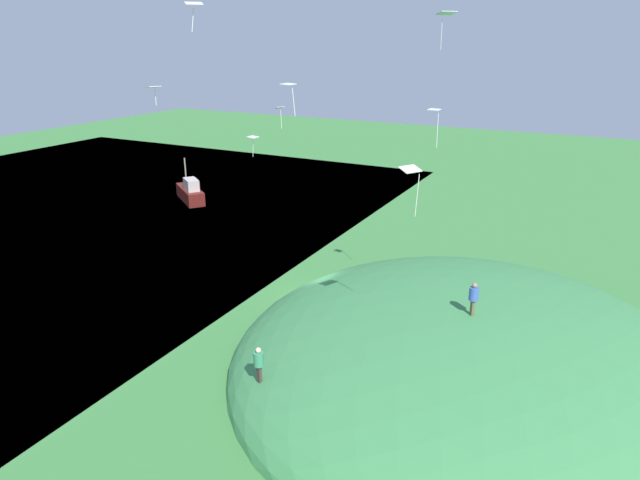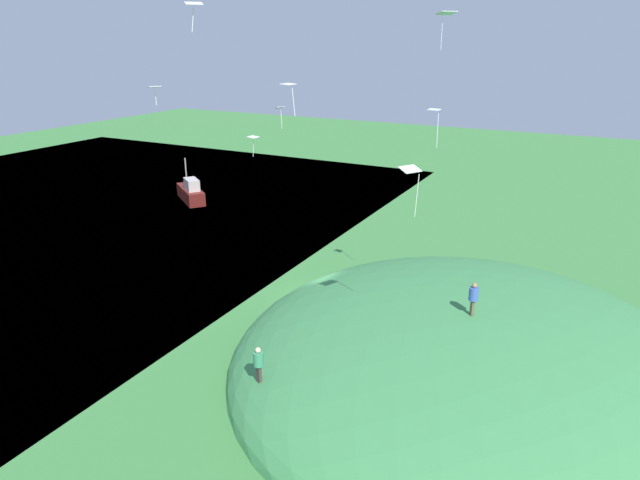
{
  "view_description": "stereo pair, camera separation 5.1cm",
  "coord_description": "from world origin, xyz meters",
  "px_view_note": "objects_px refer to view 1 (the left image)",
  "views": [
    {
      "loc": [
        15.72,
        -29.42,
        16.13
      ],
      "look_at": [
        1.72,
        -2.51,
        5.21
      ],
      "focal_mm": 31.36,
      "sensor_mm": 36.0,
      "label": 1
    },
    {
      "loc": [
        15.76,
        -29.4,
        16.13
      ],
      "look_at": [
        1.72,
        -2.51,
        5.21
      ],
      "focal_mm": 31.36,
      "sensor_mm": 36.0,
      "label": 2
    }
  ],
  "objects_px": {
    "person_walking_path": "(259,361)",
    "boat_on_lake": "(190,192)",
    "kite_3": "(435,114)",
    "person_with_child": "(474,295)",
    "kite_1": "(154,88)",
    "kite_4": "(280,109)",
    "kite_7": "(253,138)",
    "kite_0": "(194,5)",
    "kite_2": "(289,87)",
    "kite_8": "(411,173)",
    "kite_6": "(446,15)"
  },
  "relations": [
    {
      "from": "person_walking_path",
      "to": "kite_4",
      "type": "height_order",
      "value": "kite_4"
    },
    {
      "from": "kite_2",
      "to": "kite_8",
      "type": "distance_m",
      "value": 6.83
    },
    {
      "from": "person_walking_path",
      "to": "kite_1",
      "type": "relative_size",
      "value": 1.57
    },
    {
      "from": "boat_on_lake",
      "to": "kite_1",
      "type": "bearing_deg",
      "value": -16.06
    },
    {
      "from": "kite_1",
      "to": "kite_6",
      "type": "height_order",
      "value": "kite_6"
    },
    {
      "from": "person_walking_path",
      "to": "kite_3",
      "type": "xyz_separation_m",
      "value": [
        3.64,
        12.59,
        9.66
      ]
    },
    {
      "from": "person_with_child",
      "to": "kite_8",
      "type": "relative_size",
      "value": 0.77
    },
    {
      "from": "person_with_child",
      "to": "kite_6",
      "type": "relative_size",
      "value": 0.79
    },
    {
      "from": "person_walking_path",
      "to": "kite_6",
      "type": "relative_size",
      "value": 0.79
    },
    {
      "from": "person_walking_path",
      "to": "kite_1",
      "type": "xyz_separation_m",
      "value": [
        -10.93,
        6.61,
        10.94
      ]
    },
    {
      "from": "kite_6",
      "to": "kite_8",
      "type": "relative_size",
      "value": 0.98
    },
    {
      "from": "kite_1",
      "to": "kite_6",
      "type": "relative_size",
      "value": 0.5
    },
    {
      "from": "kite_0",
      "to": "kite_2",
      "type": "xyz_separation_m",
      "value": [
        5.71,
        -0.71,
        -3.6
      ]
    },
    {
      "from": "person_with_child",
      "to": "kite_1",
      "type": "height_order",
      "value": "kite_1"
    },
    {
      "from": "kite_1",
      "to": "kite_7",
      "type": "height_order",
      "value": "kite_1"
    },
    {
      "from": "boat_on_lake",
      "to": "kite_4",
      "type": "relative_size",
      "value": 3.58
    },
    {
      "from": "boat_on_lake",
      "to": "kite_2",
      "type": "relative_size",
      "value": 3.81
    },
    {
      "from": "boat_on_lake",
      "to": "person_with_child",
      "type": "xyz_separation_m",
      "value": [
        33.65,
        -18.77,
        3.38
      ]
    },
    {
      "from": "boat_on_lake",
      "to": "kite_2",
      "type": "distance_m",
      "value": 35.76
    },
    {
      "from": "boat_on_lake",
      "to": "kite_6",
      "type": "height_order",
      "value": "kite_6"
    },
    {
      "from": "boat_on_lake",
      "to": "person_walking_path",
      "type": "distance_m",
      "value": 37.06
    },
    {
      "from": "person_with_child",
      "to": "kite_2",
      "type": "xyz_separation_m",
      "value": [
        -8.51,
        -3.0,
        9.8
      ]
    },
    {
      "from": "kite_0",
      "to": "kite_1",
      "type": "distance_m",
      "value": 6.15
    },
    {
      "from": "kite_4",
      "to": "boat_on_lake",
      "type": "bearing_deg",
      "value": 152.18
    },
    {
      "from": "kite_7",
      "to": "person_with_child",
      "type": "bearing_deg",
      "value": -23.14
    },
    {
      "from": "person_with_child",
      "to": "kite_8",
      "type": "distance_m",
      "value": 7.59
    },
    {
      "from": "kite_6",
      "to": "kite_7",
      "type": "bearing_deg",
      "value": -170.06
    },
    {
      "from": "boat_on_lake",
      "to": "person_walking_path",
      "type": "relative_size",
      "value": 3.2
    },
    {
      "from": "kite_1",
      "to": "person_with_child",
      "type": "bearing_deg",
      "value": 3.02
    },
    {
      "from": "kite_4",
      "to": "kite_0",
      "type": "bearing_deg",
      "value": -77.16
    },
    {
      "from": "person_walking_path",
      "to": "kite_8",
      "type": "relative_size",
      "value": 0.77
    },
    {
      "from": "kite_2",
      "to": "kite_0",
      "type": "bearing_deg",
      "value": 172.93
    },
    {
      "from": "kite_2",
      "to": "kite_4",
      "type": "distance_m",
      "value": 15.79
    },
    {
      "from": "person_walking_path",
      "to": "boat_on_lake",
      "type": "bearing_deg",
      "value": 158.11
    },
    {
      "from": "person_with_child",
      "to": "kite_3",
      "type": "distance_m",
      "value": 10.22
    },
    {
      "from": "kite_8",
      "to": "kite_4",
      "type": "bearing_deg",
      "value": 138.03
    },
    {
      "from": "boat_on_lake",
      "to": "kite_6",
      "type": "relative_size",
      "value": 2.53
    },
    {
      "from": "kite_1",
      "to": "kite_7",
      "type": "distance_m",
      "value": 9.55
    },
    {
      "from": "person_walking_path",
      "to": "kite_8",
      "type": "height_order",
      "value": "kite_8"
    },
    {
      "from": "kite_2",
      "to": "kite_4",
      "type": "height_order",
      "value": "kite_2"
    },
    {
      "from": "kite_3",
      "to": "person_with_child",
      "type": "bearing_deg",
      "value": -51.35
    },
    {
      "from": "kite_4",
      "to": "kite_6",
      "type": "bearing_deg",
      "value": -0.59
    },
    {
      "from": "kite_4",
      "to": "kite_7",
      "type": "relative_size",
      "value": 1.05
    },
    {
      "from": "kite_0",
      "to": "kite_6",
      "type": "xyz_separation_m",
      "value": [
        9.09,
        12.17,
        -0.21
      ]
    },
    {
      "from": "kite_3",
      "to": "kite_7",
      "type": "bearing_deg",
      "value": 169.25
    },
    {
      "from": "kite_1",
      "to": "kite_4",
      "type": "xyz_separation_m",
      "value": [
        1.54,
        10.98,
        -2.25
      ]
    },
    {
      "from": "kite_3",
      "to": "boat_on_lake",
      "type": "bearing_deg",
      "value": 155.1
    },
    {
      "from": "kite_3",
      "to": "kite_6",
      "type": "height_order",
      "value": "kite_6"
    },
    {
      "from": "person_with_child",
      "to": "kite_6",
      "type": "xyz_separation_m",
      "value": [
        -5.14,
        9.88,
        13.19
      ]
    },
    {
      "from": "person_with_child",
      "to": "kite_7",
      "type": "relative_size",
      "value": 1.16
    }
  ]
}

